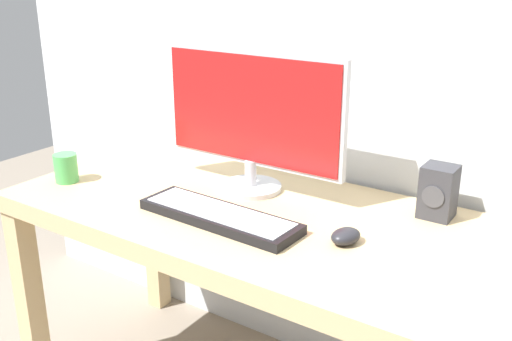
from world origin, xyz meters
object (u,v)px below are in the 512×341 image
desk (269,241)px  coffee_mug (66,168)px  mouse (346,236)px  speaker_right (438,192)px  keyboard_primary (219,216)px  monitor (252,117)px

desk → coffee_mug: 0.71m
mouse → coffee_mug: size_ratio=0.93×
mouse → coffee_mug: (-0.94, -0.10, 0.03)m
speaker_right → keyboard_primary: bearing=-143.3°
desk → speaker_right: 0.49m
monitor → coffee_mug: size_ratio=6.69×
monitor → keyboard_primary: bearing=-76.2°
monitor → keyboard_primary: (0.06, -0.25, -0.22)m
coffee_mug → speaker_right: bearing=20.0°
keyboard_primary → coffee_mug: coffee_mug is taller
monitor → mouse: monitor is taller
mouse → speaker_right: size_ratio=0.57×
mouse → speaker_right: 0.33m
mouse → keyboard_primary: bearing=-151.7°
keyboard_primary → mouse: 0.35m
keyboard_primary → mouse: bearing=11.3°
keyboard_primary → mouse: mouse is taller
monitor → speaker_right: bearing=11.6°
desk → mouse: size_ratio=18.48×
keyboard_primary → coffee_mug: 0.60m
keyboard_primary → monitor: bearing=103.8°
keyboard_primary → coffee_mug: size_ratio=5.24×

